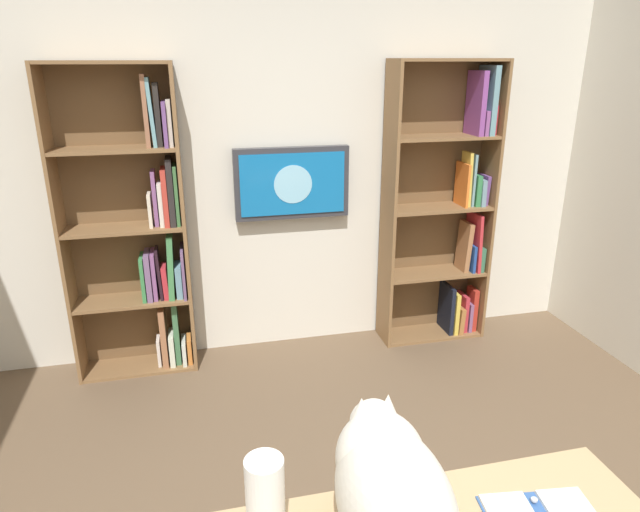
{
  "coord_description": "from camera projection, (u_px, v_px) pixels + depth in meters",
  "views": [
    {
      "loc": [
        0.63,
        1.48,
        2.0
      ],
      "look_at": [
        0.03,
        -1.05,
        1.07
      ],
      "focal_mm": 31.13,
      "sensor_mm": 36.0,
      "label": 1
    }
  ],
  "objects": [
    {
      "name": "wall_back",
      "position": [
        285.0,
        160.0,
        3.75
      ],
      "size": [
        4.52,
        0.06,
        2.7
      ],
      "primitive_type": "cube",
      "color": "silver",
      "rests_on": "ground"
    },
    {
      "name": "bookshelf_left",
      "position": [
        447.0,
        211.0,
        3.98
      ],
      "size": [
        0.77,
        0.28,
        2.0
      ],
      "color": "brown",
      "rests_on": "ground"
    },
    {
      "name": "bookshelf_right",
      "position": [
        140.0,
        234.0,
        3.53
      ],
      "size": [
        0.76,
        0.28,
        1.99
      ],
      "color": "brown",
      "rests_on": "ground"
    },
    {
      "name": "wall_mounted_tv",
      "position": [
        292.0,
        183.0,
        3.73
      ],
      "size": [
        0.78,
        0.07,
        0.48
      ],
      "color": "#333338"
    },
    {
      "name": "cat",
      "position": [
        389.0,
        487.0,
        1.47
      ],
      "size": [
        0.29,
        0.64,
        0.38
      ],
      "color": "silver",
      "rests_on": "desk"
    },
    {
      "name": "paper_towel_roll",
      "position": [
        265.0,
        497.0,
        1.53
      ],
      "size": [
        0.11,
        0.11,
        0.25
      ],
      "primitive_type": "cylinder",
      "color": "white",
      "rests_on": "desk"
    }
  ]
}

